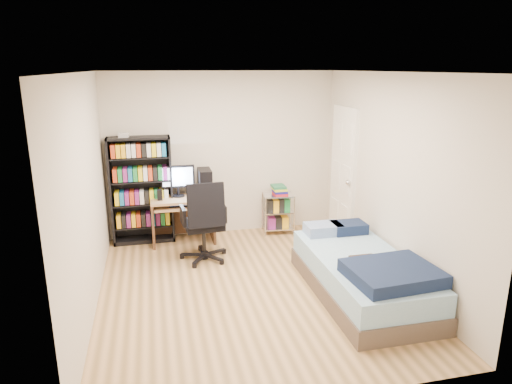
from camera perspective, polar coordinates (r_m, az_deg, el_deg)
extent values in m
cube|color=tan|center=(5.59, -0.72, -12.01)|extent=(3.50, 4.00, 0.04)
cube|color=silver|center=(4.97, -0.83, 15.00)|extent=(3.50, 4.00, 0.04)
cube|color=beige|center=(7.07, -4.27, 4.73)|extent=(3.50, 0.04, 2.50)
cube|color=beige|center=(3.29, 6.81, -8.07)|extent=(3.50, 0.04, 2.50)
cube|color=beige|center=(5.08, -20.69, -0.51)|extent=(0.04, 4.00, 2.50)
cube|color=beige|center=(5.76, 16.70, 1.65)|extent=(0.04, 4.00, 2.50)
cube|color=black|center=(6.92, -14.11, 0.19)|extent=(0.89, 0.30, 1.59)
cube|color=black|center=(7.08, -13.82, -4.08)|extent=(0.83, 0.28, 0.02)
cube|color=red|center=(7.04, -13.88, -3.23)|extent=(0.77, 0.24, 0.19)
cube|color=black|center=(6.98, -14.00, -1.39)|extent=(0.83, 0.28, 0.02)
cube|color=#1973B3|center=(6.94, -14.06, -0.51)|extent=(0.77, 0.24, 0.19)
cube|color=black|center=(6.89, -14.19, 1.38)|extent=(0.83, 0.28, 0.02)
cube|color=yellow|center=(6.85, -14.25, 2.29)|extent=(0.77, 0.24, 0.19)
cube|color=black|center=(6.81, -14.38, 4.22)|extent=(0.83, 0.28, 0.02)
cube|color=#1D853A|center=(6.78, -14.44, 5.15)|extent=(0.77, 0.24, 0.19)
cube|color=silver|center=(6.77, -16.25, 6.85)|extent=(0.14, 0.12, 0.07)
cube|color=tan|center=(6.81, -9.22, -0.87)|extent=(0.92, 0.50, 0.04)
cube|color=#3D2E21|center=(6.90, -12.75, -3.83)|extent=(0.04, 0.50, 0.65)
cube|color=#3D2E21|center=(6.95, -5.47, -3.37)|extent=(0.04, 0.50, 0.65)
cube|color=#3D2E21|center=(7.13, -9.24, -2.87)|extent=(0.88, 0.03, 0.60)
cube|color=tan|center=(6.77, -9.14, -1.79)|extent=(0.83, 0.41, 0.02)
cube|color=black|center=(6.74, -9.14, -1.65)|extent=(0.40, 0.14, 0.02)
cube|color=black|center=(6.83, -9.78, 1.92)|extent=(0.50, 0.05, 0.33)
cube|color=#CCE1FF|center=(6.80, -9.76, 1.87)|extent=(0.44, 0.01, 0.28)
cube|color=black|center=(6.83, -6.41, 1.18)|extent=(0.18, 0.39, 0.40)
cube|color=black|center=(6.73, -11.95, -0.36)|extent=(0.07, 0.07, 0.16)
cube|color=black|center=(6.71, -7.87, -0.22)|extent=(0.07, 0.07, 0.16)
cylinder|color=black|center=(6.29, -6.52, -5.90)|extent=(0.05, 0.05, 0.40)
cube|color=black|center=(6.21, -6.58, -4.02)|extent=(0.54, 0.54, 0.08)
cube|color=black|center=(5.89, -6.26, -1.67)|extent=(0.49, 0.19, 0.58)
cube|color=black|center=(6.12, -9.12, -2.95)|extent=(0.06, 0.32, 0.23)
cube|color=black|center=(6.22, -4.16, -2.52)|extent=(0.06, 0.32, 0.23)
cylinder|color=silver|center=(7.03, 1.18, -3.19)|extent=(0.02, 0.02, 0.63)
cylinder|color=silver|center=(7.11, 4.83, -3.03)|extent=(0.02, 0.02, 0.63)
cylinder|color=silver|center=(7.33, 0.80, -2.39)|extent=(0.02, 0.02, 0.63)
cylinder|color=silver|center=(7.41, 4.31, -2.24)|extent=(0.02, 0.02, 0.63)
cube|color=silver|center=(7.29, 2.76, -4.38)|extent=(0.49, 0.37, 0.02)
cube|color=silver|center=(7.20, 2.79, -2.37)|extent=(0.49, 0.37, 0.02)
cube|color=silver|center=(7.13, 2.82, -0.37)|extent=(0.49, 0.37, 0.02)
cube|color=#B11923|center=(7.11, 2.82, 0.26)|extent=(0.22, 0.27, 0.14)
cube|color=brown|center=(5.53, 12.94, -11.36)|extent=(1.03, 2.07, 0.21)
cube|color=#99C6E4|center=(5.43, 13.09, -9.21)|extent=(0.99, 2.03, 0.25)
cube|color=#131F3C|center=(4.92, 16.68, -9.75)|extent=(0.93, 0.78, 0.14)
cube|color=#A7C4EC|center=(6.00, 8.43, -4.59)|extent=(0.47, 0.31, 0.13)
cube|color=#131F3C|center=(6.11, 11.49, -4.36)|extent=(0.43, 0.31, 0.13)
cube|color=#3F2814|center=(5.33, 13.42, -8.14)|extent=(0.29, 0.23, 0.02)
cube|color=white|center=(6.97, 10.81, 2.23)|extent=(0.05, 0.80, 2.00)
sphere|color=silver|center=(6.68, 11.45, 1.18)|extent=(0.08, 0.08, 0.08)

